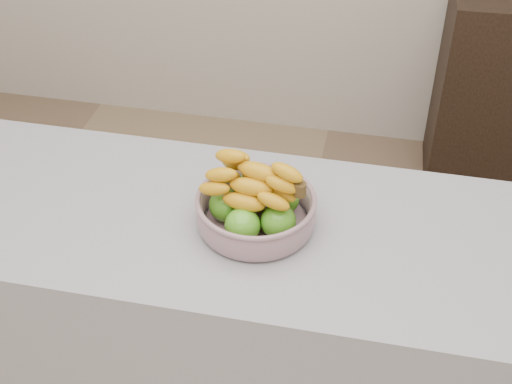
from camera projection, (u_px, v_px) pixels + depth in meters
counter at (256, 345)px, 1.99m from camera, size 2.00×0.60×0.90m
cabinet at (496, 92)px, 3.08m from camera, size 0.50×0.41×0.89m
fruit_bowl at (256, 206)px, 1.68m from camera, size 0.29×0.29×0.18m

